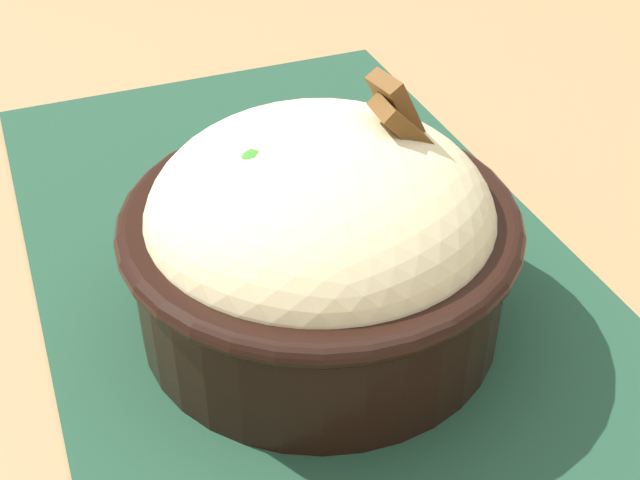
% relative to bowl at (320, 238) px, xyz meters
% --- Properties ---
extents(table, '(1.40, 0.91, 0.75)m').
position_rel_bowl_xyz_m(table, '(0.04, -0.01, -0.11)').
color(table, '#99754C').
rests_on(table, ground_plane).
extents(placemat, '(0.49, 0.31, 0.00)m').
position_rel_bowl_xyz_m(placemat, '(0.05, -0.01, -0.05)').
color(placemat, '#1E422D').
rests_on(placemat, table).
extents(bowl, '(0.22, 0.22, 0.13)m').
position_rel_bowl_xyz_m(bowl, '(0.00, 0.00, 0.00)').
color(bowl, black).
rests_on(bowl, placemat).
extents(fork, '(0.04, 0.12, 0.00)m').
position_rel_bowl_xyz_m(fork, '(0.15, -0.02, -0.05)').
color(fork, silver).
rests_on(fork, placemat).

